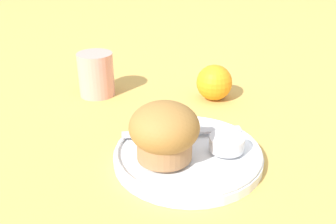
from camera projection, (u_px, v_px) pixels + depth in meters
name	position (u px, v px, depth m)	size (l,w,h in m)	color
ground_plane	(182.00, 160.00, 0.54)	(3.00, 3.00, 0.00)	tan
plate	(188.00, 155.00, 0.53)	(0.21, 0.21, 0.02)	white
muffin	(164.00, 132.00, 0.49)	(0.09, 0.09, 0.08)	#9E7047
cream_ramekin	(227.00, 144.00, 0.52)	(0.05, 0.05, 0.02)	silver
berry_pair	(185.00, 131.00, 0.56)	(0.02, 0.01, 0.01)	#B7192D
butter_knife	(181.00, 132.00, 0.57)	(0.18, 0.04, 0.00)	#B7B7BC
orange_fruit	(214.00, 83.00, 0.72)	(0.07, 0.07, 0.07)	orange
juice_glass	(96.00, 74.00, 0.73)	(0.07, 0.07, 0.09)	#E5998C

